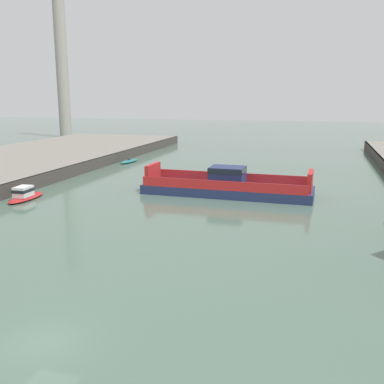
{
  "coord_description": "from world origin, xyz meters",
  "views": [
    {
      "loc": [
        12.29,
        -16.68,
        11.67
      ],
      "look_at": [
        0.0,
        26.14,
        2.0
      ],
      "focal_mm": 41.49,
      "sensor_mm": 36.0,
      "label": 1
    }
  ],
  "objects_px": {
    "moored_boat_near_right": "(129,161)",
    "moored_boat_mid_left": "(25,194)",
    "chain_ferry": "(227,186)",
    "smokestack_distant_a": "(62,63)"
  },
  "relations": [
    {
      "from": "chain_ferry",
      "to": "moored_boat_mid_left",
      "type": "bearing_deg",
      "value": -157.35
    },
    {
      "from": "moored_boat_near_right",
      "to": "smokestack_distant_a",
      "type": "bearing_deg",
      "value": 132.71
    },
    {
      "from": "chain_ferry",
      "to": "moored_boat_mid_left",
      "type": "distance_m",
      "value": 23.65
    },
    {
      "from": "moored_boat_near_right",
      "to": "smokestack_distant_a",
      "type": "xyz_separation_m",
      "value": [
        -38.14,
        41.33,
        20.53
      ]
    },
    {
      "from": "chain_ferry",
      "to": "moored_boat_near_right",
      "type": "xyz_separation_m",
      "value": [
        -22.2,
        21.08,
        -0.81
      ]
    },
    {
      "from": "moored_boat_mid_left",
      "to": "smokestack_distant_a",
      "type": "relative_size",
      "value": 0.16
    },
    {
      "from": "moored_boat_near_right",
      "to": "smokestack_distant_a",
      "type": "height_order",
      "value": "smokestack_distant_a"
    },
    {
      "from": "moored_boat_near_right",
      "to": "smokestack_distant_a",
      "type": "distance_m",
      "value": 59.87
    },
    {
      "from": "smokestack_distant_a",
      "to": "moored_boat_mid_left",
      "type": "bearing_deg",
      "value": -61.69
    },
    {
      "from": "moored_boat_near_right",
      "to": "moored_boat_mid_left",
      "type": "bearing_deg",
      "value": -89.27
    }
  ]
}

